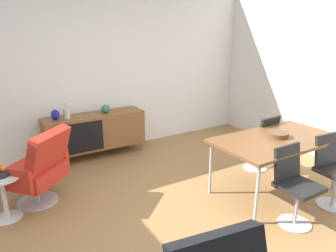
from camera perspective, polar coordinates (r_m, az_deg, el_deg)
ground_plane at (r=3.51m, az=-0.35°, el=-18.13°), size 8.32×8.32×0.00m
wall_back at (r=5.30m, az=-15.27°, el=9.85°), size 6.80×0.12×2.80m
sideboard at (r=5.23m, az=-13.20°, el=-0.91°), size 1.60×0.45×0.72m
vase_cobalt at (r=5.02m, az=-18.09°, el=2.28°), size 0.10×0.10×0.25m
vase_sculptural_dark at (r=5.20m, az=-11.40°, el=3.11°), size 0.15×0.15×0.14m
vase_ceramic_small at (r=4.99m, az=-19.94°, el=1.94°), size 0.12×0.12×0.16m
dining_table at (r=4.11m, az=19.29°, el=-2.67°), size 1.60×0.90×0.74m
wooden_bowl_on_table at (r=4.14m, az=19.48°, el=-1.49°), size 0.26×0.26×0.06m
dining_chair_front_right at (r=4.18m, az=28.01°, el=-6.82°), size 0.43×0.45×0.86m
dining_chair_back_right at (r=4.78m, az=16.64°, el=-2.54°), size 0.42×0.45×0.86m
dining_chair_front_left at (r=3.63m, az=22.15°, el=-9.61°), size 0.40×0.42×0.86m
lounge_chair_red at (r=4.03m, az=-22.71°, el=-7.04°), size 0.91×0.91×0.95m
side_table_round at (r=3.94m, az=-27.90°, el=-10.65°), size 0.44×0.44×0.52m
fruit_bowl at (r=3.84m, az=-28.40°, el=-7.54°), size 0.20×0.20×0.11m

